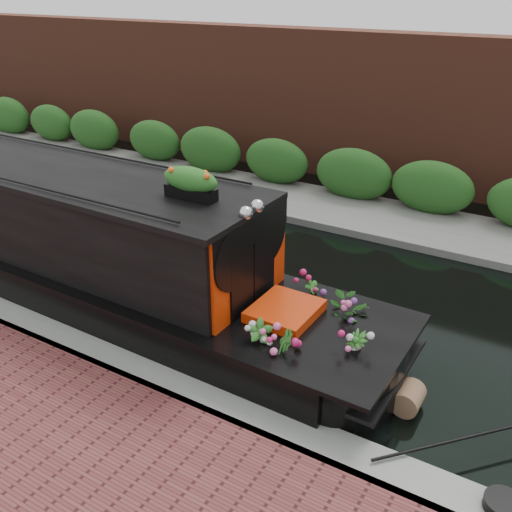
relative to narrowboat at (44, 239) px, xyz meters
The scene contains 8 objects.
ground 3.78m from the narrowboat, 31.65° to the left, with size 80.00×80.00×0.00m, color black.
near_bank_coping 3.53m from the narrowboat, 23.73° to the right, with size 40.00×0.60×0.50m, color gray.
far_bank_path 6.94m from the narrowboat, 62.98° to the left, with size 40.00×2.40×0.34m, color slate.
far_hedge 7.74m from the narrowboat, 66.03° to the left, with size 40.00×1.10×2.80m, color #21501A.
far_brick_wall 9.69m from the narrowboat, 71.10° to the left, with size 40.00×1.00×8.00m, color brown.
narrowboat is the anchor object (origin of this frame).
rope_fender 6.97m from the narrowboat, ahead, with size 0.37×0.37×0.44m, color #836044.
coiled_mooring_rope 8.45m from the narrowboat, ahead, with size 0.42×0.42×0.12m, color black.
Camera 1 is at (5.14, -8.13, 5.24)m, focal length 40.00 mm.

